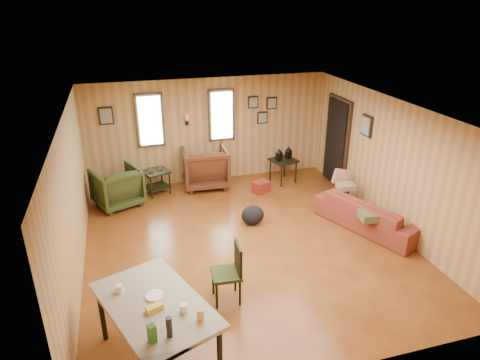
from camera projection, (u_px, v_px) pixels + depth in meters
The scene contains 11 objects.
room at pixel (251, 174), 7.42m from camera, with size 5.54×6.04×2.44m.
sofa at pixel (371, 208), 7.96m from camera, with size 2.05×0.60×0.80m, color maroon.
recliner_brown at pixel (205, 165), 9.69m from camera, with size 0.99×0.93×1.02m, color #4A2616.
recliner_green at pixel (117, 185), 8.81m from camera, with size 0.87×0.82×0.90m, color #2C3618.
end_table at pixel (156, 178), 9.35m from camera, with size 0.66×0.63×0.66m.
side_table at pixel (284, 158), 9.89m from camera, with size 0.66×0.66×0.85m.
cooler at pixel (261, 187), 9.52m from camera, with size 0.43×0.38×0.25m.
backpack at pixel (253, 215), 8.16m from camera, with size 0.52×0.46×0.38m.
sofa_pillows at pixel (356, 197), 8.16m from camera, with size 0.64×1.81×0.37m.
dining_table at pixel (156, 309), 4.89m from camera, with size 1.48×1.86×1.06m.
dining_chair at pixel (231, 269), 6.01m from camera, with size 0.44×0.44×0.90m.
Camera 1 is at (-1.91, -6.26, 4.05)m, focal length 32.00 mm.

